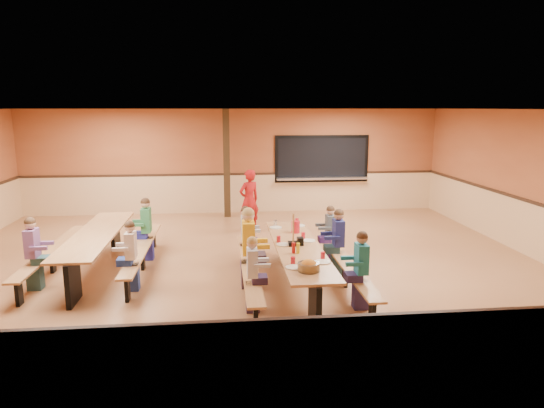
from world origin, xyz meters
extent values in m
plane|color=brown|center=(0.00, 0.00, 0.00)|extent=(12.00, 12.00, 0.00)
cube|color=#9B522D|center=(0.00, 5.00, 1.50)|extent=(12.00, 0.04, 3.00)
cube|color=#9B522D|center=(0.00, -5.00, 1.50)|extent=(12.00, 0.04, 3.00)
cube|color=#9B522D|center=(6.00, 0.00, 1.50)|extent=(0.04, 10.00, 3.00)
cube|color=white|center=(0.00, 0.00, 3.00)|extent=(12.00, 10.00, 0.04)
cube|color=black|center=(2.60, 4.97, 1.55)|extent=(2.60, 0.06, 1.20)
cube|color=silver|center=(2.60, 4.88, 0.98)|extent=(2.70, 0.28, 0.06)
cube|color=black|center=(-0.20, 4.40, 1.50)|extent=(0.18, 0.18, 3.00)
cube|color=#B17946|center=(0.92, -1.28, 0.72)|extent=(0.75, 3.60, 0.04)
cube|color=black|center=(0.92, -2.83, 0.35)|extent=(0.08, 0.60, 0.70)
cube|color=black|center=(0.92, 0.27, 0.35)|extent=(0.08, 0.60, 0.70)
cube|color=#B17946|center=(0.10, -1.28, 0.43)|extent=(0.26, 3.60, 0.04)
cube|color=black|center=(0.10, -1.28, 0.21)|extent=(0.06, 0.18, 0.41)
cube|color=#B17946|center=(1.75, -1.28, 0.43)|extent=(0.26, 3.60, 0.04)
cube|color=black|center=(1.75, -1.28, 0.21)|extent=(0.06, 0.18, 0.41)
cube|color=#B17946|center=(-2.68, -0.01, 0.72)|extent=(0.75, 3.60, 0.04)
cube|color=black|center=(-2.68, -1.56, 0.35)|extent=(0.08, 0.60, 0.70)
cube|color=black|center=(-2.68, 1.54, 0.35)|extent=(0.08, 0.60, 0.70)
cube|color=#B17946|center=(-3.51, -0.01, 0.43)|extent=(0.26, 3.60, 0.04)
cube|color=black|center=(-3.51, -0.01, 0.21)|extent=(0.06, 0.18, 0.41)
cube|color=#B17946|center=(-1.86, -0.01, 0.43)|extent=(0.26, 3.60, 0.04)
cube|color=black|center=(-1.86, -0.01, 0.21)|extent=(0.06, 0.18, 0.41)
imported|color=#A91314|center=(0.33, 2.78, 0.77)|extent=(0.67, 0.60, 1.54)
cylinder|color=red|center=(1.02, -0.39, 0.85)|extent=(0.16, 0.16, 0.22)
cube|color=black|center=(0.97, -1.20, 0.80)|extent=(0.10, 0.14, 0.13)
cylinder|color=yellow|center=(0.86, -1.68, 0.82)|extent=(0.06, 0.06, 0.17)
cylinder|color=#B2140F|center=(0.79, -1.65, 0.82)|extent=(0.06, 0.06, 0.17)
cube|color=black|center=(0.85, -1.22, 0.77)|extent=(0.16, 0.16, 0.06)
cube|color=#B17946|center=(0.85, -1.22, 1.05)|extent=(0.02, 0.09, 0.50)
camera|label=1|loc=(-0.31, -9.04, 3.03)|focal=32.00mm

